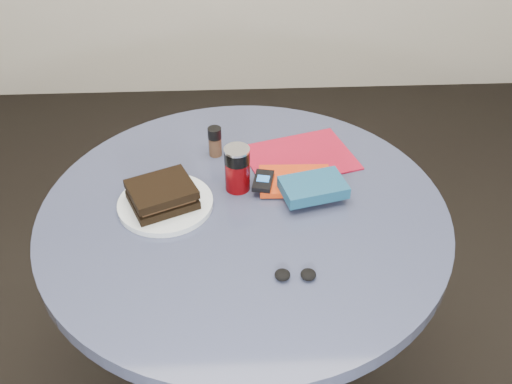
{
  "coord_description": "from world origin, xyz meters",
  "views": [
    {
      "loc": [
        -0.02,
        -1.07,
        1.65
      ],
      "look_at": [
        0.03,
        0.0,
        0.8
      ],
      "focal_mm": 40.0,
      "sensor_mm": 36.0,
      "label": 1
    }
  ],
  "objects_px": {
    "sandwich": "(162,194)",
    "soda_can": "(237,169)",
    "pepper_grinder": "(215,141)",
    "red_book": "(295,181)",
    "mp3_player": "(263,181)",
    "headphones": "(295,275)",
    "table": "(245,256)",
    "novel": "(313,187)",
    "magazine": "(300,158)",
    "plate": "(166,204)"
  },
  "relations": [
    {
      "from": "sandwich",
      "to": "soda_can",
      "type": "xyz_separation_m",
      "value": [
        0.18,
        0.07,
        0.02
      ]
    },
    {
      "from": "sandwich",
      "to": "pepper_grinder",
      "type": "bearing_deg",
      "value": 60.44
    },
    {
      "from": "red_book",
      "to": "mp3_player",
      "type": "xyz_separation_m",
      "value": [
        -0.08,
        -0.01,
        0.01
      ]
    },
    {
      "from": "sandwich",
      "to": "headphones",
      "type": "distance_m",
      "value": 0.39
    },
    {
      "from": "table",
      "to": "novel",
      "type": "relative_size",
      "value": 6.43
    },
    {
      "from": "red_book",
      "to": "mp3_player",
      "type": "height_order",
      "value": "mp3_player"
    },
    {
      "from": "novel",
      "to": "headphones",
      "type": "relative_size",
      "value": 1.73
    },
    {
      "from": "sandwich",
      "to": "soda_can",
      "type": "height_order",
      "value": "soda_can"
    },
    {
      "from": "magazine",
      "to": "sandwich",
      "type": "bearing_deg",
      "value": -168.35
    },
    {
      "from": "table",
      "to": "magazine",
      "type": "relative_size",
      "value": 3.54
    },
    {
      "from": "sandwich",
      "to": "mp3_player",
      "type": "bearing_deg",
      "value": 13.75
    },
    {
      "from": "mp3_player",
      "to": "headphones",
      "type": "distance_m",
      "value": 0.31
    },
    {
      "from": "table",
      "to": "headphones",
      "type": "distance_m",
      "value": 0.31
    },
    {
      "from": "pepper_grinder",
      "to": "novel",
      "type": "distance_m",
      "value": 0.32
    },
    {
      "from": "pepper_grinder",
      "to": "red_book",
      "type": "height_order",
      "value": "pepper_grinder"
    },
    {
      "from": "pepper_grinder",
      "to": "sandwich",
      "type": "bearing_deg",
      "value": -119.56
    },
    {
      "from": "sandwich",
      "to": "plate",
      "type": "bearing_deg",
      "value": 50.95
    },
    {
      "from": "pepper_grinder",
      "to": "novel",
      "type": "xyz_separation_m",
      "value": [
        0.24,
        -0.2,
        -0.01
      ]
    },
    {
      "from": "plate",
      "to": "pepper_grinder",
      "type": "height_order",
      "value": "pepper_grinder"
    },
    {
      "from": "sandwich",
      "to": "soda_can",
      "type": "relative_size",
      "value": 1.56
    },
    {
      "from": "plate",
      "to": "pepper_grinder",
      "type": "bearing_deg",
      "value": 60.73
    },
    {
      "from": "table",
      "to": "sandwich",
      "type": "bearing_deg",
      "value": 176.36
    },
    {
      "from": "pepper_grinder",
      "to": "novel",
      "type": "bearing_deg",
      "value": -40.03
    },
    {
      "from": "pepper_grinder",
      "to": "red_book",
      "type": "relative_size",
      "value": 0.46
    },
    {
      "from": "novel",
      "to": "sandwich",
      "type": "bearing_deg",
      "value": 168.73
    },
    {
      "from": "plate",
      "to": "soda_can",
      "type": "xyz_separation_m",
      "value": [
        0.18,
        0.06,
        0.05
      ]
    },
    {
      "from": "plate",
      "to": "pepper_grinder",
      "type": "distance_m",
      "value": 0.25
    },
    {
      "from": "novel",
      "to": "headphones",
      "type": "distance_m",
      "value": 0.28
    },
    {
      "from": "plate",
      "to": "mp3_player",
      "type": "height_order",
      "value": "mp3_player"
    },
    {
      "from": "red_book",
      "to": "headphones",
      "type": "bearing_deg",
      "value": -94.25
    },
    {
      "from": "table",
      "to": "red_book",
      "type": "height_order",
      "value": "red_book"
    },
    {
      "from": "red_book",
      "to": "sandwich",
      "type": "bearing_deg",
      "value": -165.62
    },
    {
      "from": "soda_can",
      "to": "sandwich",
      "type": "bearing_deg",
      "value": -159.28
    },
    {
      "from": "soda_can",
      "to": "headphones",
      "type": "bearing_deg",
      "value": -70.01
    },
    {
      "from": "plate",
      "to": "pepper_grinder",
      "type": "relative_size",
      "value": 2.74
    },
    {
      "from": "novel",
      "to": "soda_can",
      "type": "bearing_deg",
      "value": 150.39
    },
    {
      "from": "soda_can",
      "to": "mp3_player",
      "type": "height_order",
      "value": "soda_can"
    },
    {
      "from": "sandwich",
      "to": "headphones",
      "type": "height_order",
      "value": "sandwich"
    },
    {
      "from": "plate",
      "to": "magazine",
      "type": "distance_m",
      "value": 0.4
    },
    {
      "from": "red_book",
      "to": "mp3_player",
      "type": "relative_size",
      "value": 2.06
    },
    {
      "from": "plate",
      "to": "headphones",
      "type": "height_order",
      "value": "headphones"
    },
    {
      "from": "pepper_grinder",
      "to": "red_book",
      "type": "bearing_deg",
      "value": -35.42
    },
    {
      "from": "red_book",
      "to": "headphones",
      "type": "xyz_separation_m",
      "value": [
        -0.03,
        -0.32,
        -0.0
      ]
    },
    {
      "from": "plate",
      "to": "magazine",
      "type": "xyz_separation_m",
      "value": [
        0.35,
        0.19,
        -0.0
      ]
    },
    {
      "from": "soda_can",
      "to": "red_book",
      "type": "relative_size",
      "value": 0.66
    },
    {
      "from": "magazine",
      "to": "novel",
      "type": "bearing_deg",
      "value": -102.7
    },
    {
      "from": "pepper_grinder",
      "to": "mp3_player",
      "type": "distance_m",
      "value": 0.2
    },
    {
      "from": "table",
      "to": "novel",
      "type": "bearing_deg",
      "value": 9.87
    },
    {
      "from": "mp3_player",
      "to": "headphones",
      "type": "height_order",
      "value": "mp3_player"
    },
    {
      "from": "plate",
      "to": "soda_can",
      "type": "height_order",
      "value": "soda_can"
    }
  ]
}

